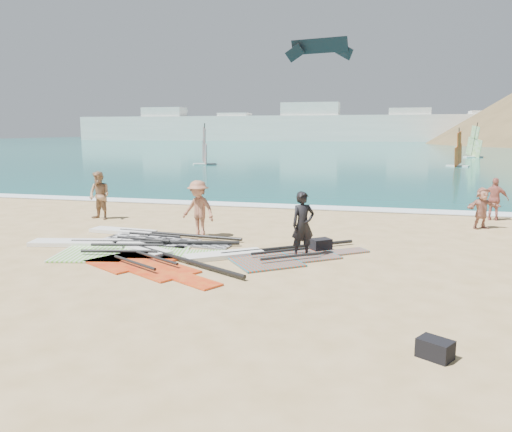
% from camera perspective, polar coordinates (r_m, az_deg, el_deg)
% --- Properties ---
extents(ground, '(300.00, 300.00, 0.00)m').
position_cam_1_polar(ground, '(11.01, -2.91, -8.69)').
color(ground, tan).
rests_on(ground, ground).
extents(sea, '(300.00, 240.00, 0.06)m').
position_cam_1_polar(sea, '(142.05, 13.21, 8.13)').
color(sea, '#0D585D').
rests_on(sea, ground).
extents(surf_line, '(300.00, 1.20, 0.04)m').
position_cam_1_polar(surf_line, '(22.75, 6.29, 0.91)').
color(surf_line, white).
rests_on(surf_line, ground).
extents(far_town, '(160.00, 8.00, 12.00)m').
position_cam_1_polar(far_town, '(161.08, 7.73, 10.06)').
color(far_town, white).
rests_on(far_town, ground).
extents(rig_grey, '(5.54, 2.41, 0.20)m').
position_cam_1_polar(rig_grey, '(16.72, -12.72, -2.32)').
color(rig_grey, '#232325').
rests_on(rig_grey, ground).
extents(rig_green, '(6.53, 3.23, 0.21)m').
position_cam_1_polar(rig_green, '(15.42, -16.18, -3.48)').
color(rig_green, '#5EC429').
rests_on(rig_green, ground).
extents(rig_orange, '(4.98, 3.94, 0.20)m').
position_cam_1_polar(rig_orange, '(13.88, 1.03, -4.56)').
color(rig_orange, '#EB3406').
rests_on(rig_orange, ground).
extents(rig_red, '(4.95, 3.94, 0.20)m').
position_cam_1_polar(rig_red, '(13.91, -12.13, -4.75)').
color(rig_red, red).
rests_on(rig_red, ground).
extents(gear_bag_near, '(0.70, 0.67, 0.36)m').
position_cam_1_polar(gear_bag_near, '(14.71, 7.41, -3.29)').
color(gear_bag_near, black).
rests_on(gear_bag_near, ground).
extents(gear_bag_far, '(0.61, 0.56, 0.30)m').
position_cam_1_polar(gear_bag_far, '(8.45, 19.79, -14.09)').
color(gear_bag_far, black).
rests_on(gear_bag_far, ground).
extents(person_wetsuit, '(0.80, 0.74, 1.84)m').
position_cam_1_polar(person_wetsuit, '(13.77, 5.38, -1.00)').
color(person_wetsuit, black).
rests_on(person_wetsuit, ground).
extents(beachgoer_left, '(1.07, 0.92, 1.90)m').
position_cam_1_polar(beachgoer_left, '(20.57, -17.45, 2.25)').
color(beachgoer_left, '#A17958').
rests_on(beachgoer_left, ground).
extents(beachgoer_mid, '(1.37, 1.03, 1.88)m').
position_cam_1_polar(beachgoer_mid, '(16.40, -6.61, 0.79)').
color(beachgoer_mid, '#A9694D').
rests_on(beachgoer_mid, ground).
extents(beachgoer_back, '(1.05, 0.62, 1.67)m').
position_cam_1_polar(beachgoer_back, '(21.56, 25.63, 1.75)').
color(beachgoer_back, '#B46457').
rests_on(beachgoer_back, ground).
extents(beachgoer_right, '(1.42, 1.06, 1.49)m').
position_cam_1_polar(beachgoer_right, '(19.52, 24.40, 0.84)').
color(beachgoer_right, tan).
rests_on(beachgoer_right, ground).
extents(windsurfer_left, '(2.34, 2.49, 4.22)m').
position_cam_1_polar(windsurfer_left, '(51.07, -5.90, 7.22)').
color(windsurfer_left, white).
rests_on(windsurfer_left, ground).
extents(windsurfer_centre, '(2.13, 2.35, 3.75)m').
position_cam_1_polar(windsurfer_centre, '(51.90, 22.11, 6.49)').
color(windsurfer_centre, white).
rests_on(windsurfer_centre, ground).
extents(windsurfer_right, '(2.52, 2.70, 4.52)m').
position_cam_1_polar(windsurfer_right, '(70.22, 23.64, 7.20)').
color(windsurfer_right, white).
rests_on(windsurfer_right, ground).
extents(kitesurf_kite, '(7.62, 2.14, 2.48)m').
position_cam_1_polar(kitesurf_kite, '(59.09, 7.25, 18.54)').
color(kitesurf_kite, black).
rests_on(kitesurf_kite, ground).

